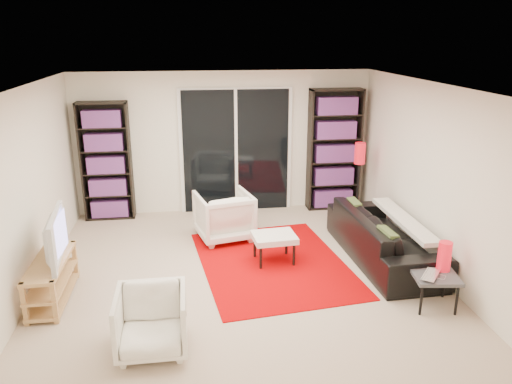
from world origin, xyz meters
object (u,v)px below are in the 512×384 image
bookshelf_right (334,150)px  floor_lamp (359,162)px  bookshelf_left (106,162)px  ottoman (274,238)px  armchair_front (152,322)px  tv_stand (52,279)px  armchair_back (224,216)px  sofa (383,237)px  side_table (435,278)px

bookshelf_right → floor_lamp: bookshelf_right is taller
bookshelf_left → ottoman: 3.26m
floor_lamp → armchair_front: bearing=-134.0°
tv_stand → armchair_back: bearing=36.3°
sofa → armchair_front: sofa is taller
bookshelf_right → armchair_back: 2.42m
sofa → armchair_front: size_ratio=3.23×
armchair_front → armchair_back: bearing=71.0°
ottoman → sofa: bearing=-3.9°
sofa → floor_lamp: floor_lamp is taller
bookshelf_left → sofa: size_ratio=0.87×
tv_stand → side_table: tv_stand is taller
sofa → armchair_front: bearing=116.9°
bookshelf_left → tv_stand: size_ratio=1.71×
bookshelf_left → floor_lamp: 4.15m
bookshelf_left → armchair_back: 2.25m
floor_lamp → side_table: bearing=-91.4°
armchair_back → armchair_front: (-0.91, -2.71, -0.05)m
tv_stand → ottoman: 2.80m
bookshelf_right → armchair_front: (-2.93, -3.87, -0.73)m
side_table → bookshelf_left: bearing=139.5°
sofa → armchair_back: (-2.11, 1.02, 0.04)m
bookshelf_left → armchair_back: bookshelf_left is taller
sofa → side_table: (0.10, -1.28, 0.03)m
tv_stand → armchair_front: (1.21, -1.15, 0.05)m
sofa → ottoman: 1.51m
tv_stand → bookshelf_left: bearing=84.0°
armchair_front → ottoman: bearing=49.4°
sofa → side_table: bearing=-178.1°
side_table → sofa: bearing=94.4°
ottoman → floor_lamp: floor_lamp is taller
bookshelf_right → side_table: bearing=-86.8°
bookshelf_right → side_table: (0.19, -3.45, -0.69)m
bookshelf_right → ottoman: 2.60m
ottoman → armchair_front: bearing=-130.2°
bookshelf_right → floor_lamp: size_ratio=1.63×
side_table → floor_lamp: bearing=88.6°
bookshelf_left → side_table: size_ratio=3.53×
bookshelf_left → armchair_front: 4.03m
bookshelf_right → floor_lamp: bearing=-64.9°
armchair_front → side_table: size_ratio=1.25×
ottoman → bookshelf_right: bearing=55.8°
bookshelf_right → bookshelf_left: bearing=180.0°
bookshelf_right → armchair_back: (-2.02, -1.16, -0.69)m
bookshelf_right → tv_stand: (-4.14, -2.72, -0.79)m
bookshelf_left → side_table: bookshelf_left is taller
ottoman → side_table: size_ratio=1.09×
armchair_front → floor_lamp: 4.64m
bookshelf_left → ottoman: size_ratio=3.23×
sofa → armchair_front: 3.46m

